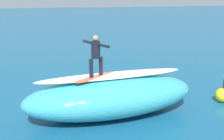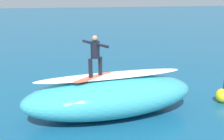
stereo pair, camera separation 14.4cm
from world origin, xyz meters
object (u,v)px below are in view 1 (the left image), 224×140
surfboard_riding (96,77)px  surfer_riding (96,53)px  surfboard_paddling (123,80)px  buoy_marker (222,95)px  surfer_paddling (125,77)px

surfboard_riding → surfer_riding: 0.98m
surfboard_paddling → buoy_marker: size_ratio=2.17×
surfboard_riding → surfer_paddling: bearing=-148.2°
surfboard_riding → buoy_marker: (-5.89, -0.56, -1.39)m
surfer_riding → surfer_paddling: surfer_riding is taller
surfer_riding → surfboard_paddling: 5.43m
surfboard_paddling → surfboard_riding: bearing=47.3°
surfer_riding → surfboard_paddling: (-2.00, -4.29, -2.65)m
buoy_marker → surfer_riding: bearing=5.5°
surfboard_riding → surfer_riding: size_ratio=1.32×
surfboard_paddling → surfer_riding: bearing=47.3°
surfer_riding → surfboard_riding: bearing=-108.2°
surfer_riding → buoy_marker: bearing=153.3°
surfboard_riding → surfboard_paddling: size_ratio=0.87×
surfer_paddling → surfboard_riding: bearing=46.3°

